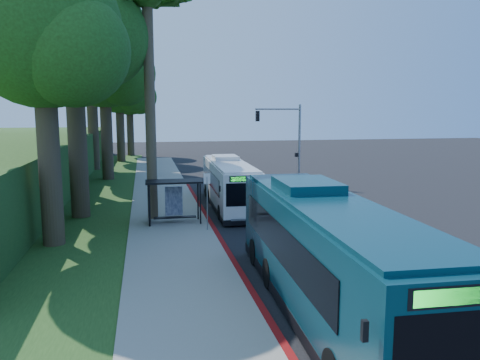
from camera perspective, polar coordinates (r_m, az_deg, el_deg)
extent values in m
plane|color=black|center=(31.19, 4.67, -3.53)|extent=(140.00, 140.00, 0.00)
cube|color=gray|center=(30.00, -8.87, -3.96)|extent=(4.50, 70.00, 0.12)
cube|color=maroon|center=(26.32, -3.41, -5.62)|extent=(0.25, 30.00, 0.13)
cube|color=#234719|center=(35.16, -18.60, -2.53)|extent=(8.00, 70.00, 0.06)
cube|color=black|center=(26.62, -8.03, -0.18)|extent=(3.20, 1.50, 0.10)
cube|color=black|center=(26.80, -11.07, -3.02)|extent=(0.06, 1.30, 2.20)
cube|color=navy|center=(27.52, -8.07, -2.54)|extent=(1.00, 0.12, 1.70)
cube|color=black|center=(26.91, -7.93, -4.53)|extent=(2.40, 0.40, 0.06)
cube|color=black|center=(27.39, -10.98, -2.77)|extent=(0.08, 0.08, 2.40)
cube|color=black|center=(27.55, -5.15, -2.58)|extent=(0.08, 0.08, 2.40)
cube|color=black|center=(26.21, -10.95, -3.27)|extent=(0.08, 0.08, 2.40)
cube|color=black|center=(26.38, -4.85, -3.07)|extent=(0.08, 0.08, 2.40)
cylinder|color=gray|center=(24.99, -4.02, -3.01)|extent=(0.06, 0.06, 3.00)
cube|color=white|center=(24.75, -4.06, 0.17)|extent=(0.35, 0.04, 0.55)
cylinder|color=gray|center=(41.61, 7.24, 4.30)|extent=(0.20, 0.20, 7.00)
cylinder|color=gray|center=(40.90, 4.64, 8.62)|extent=(4.00, 0.14, 0.14)
cube|color=black|center=(40.44, 2.15, 7.79)|extent=(0.30, 0.30, 0.90)
cube|color=black|center=(41.60, 6.89, 3.07)|extent=(0.25, 0.25, 0.35)
cylinder|color=#4C3F2D|center=(27.78, -10.90, 8.39)|extent=(0.60, 0.60, 13.00)
cylinder|color=#382B1E|center=(29.57, -19.27, 5.64)|extent=(1.10, 1.10, 10.50)
sphere|color=#203E11|center=(30.00, -19.90, 18.03)|extent=(8.00, 8.00, 8.00)
sphere|color=#203E11|center=(28.47, -16.81, 16.27)|extent=(5.60, 5.60, 5.60)
sphere|color=#203E11|center=(31.44, -22.06, 15.79)|extent=(5.20, 5.20, 5.20)
cylinder|color=#382B1E|center=(37.61, -19.24, 7.21)|extent=(1.18, 1.18, 11.90)
sphere|color=#203E11|center=(38.22, -19.80, 18.22)|extent=(10.00, 10.00, 10.00)
sphere|color=#203E11|center=(36.31, -16.77, 16.72)|extent=(7.00, 7.00, 7.00)
sphere|color=#203E11|center=(40.02, -21.94, 16.17)|extent=(6.50, 6.50, 6.50)
cylinder|color=#382B1E|center=(45.44, -15.98, 6.16)|extent=(1.06, 1.06, 9.80)
sphere|color=#203E11|center=(45.63, -16.29, 13.73)|extent=(8.40, 8.40, 8.40)
sphere|color=#203E11|center=(44.18, -14.14, 12.54)|extent=(5.88, 5.88, 5.88)
sphere|color=#203E11|center=(47.15, -17.93, 12.45)|extent=(5.46, 5.46, 5.46)
cylinder|color=#382B1E|center=(53.56, -17.52, 7.14)|extent=(1.14, 1.14, 11.20)
sphere|color=#203E11|center=(53.89, -17.85, 14.47)|extent=(9.60, 9.60, 9.60)
sphere|color=#203E11|center=(52.18, -15.81, 13.35)|extent=(6.72, 6.72, 6.72)
sphere|color=#203E11|center=(55.65, -19.39, 13.20)|extent=(6.24, 6.24, 6.24)
cylinder|color=#382B1E|center=(61.38, -14.39, 6.40)|extent=(1.02, 1.02, 9.10)
sphere|color=#203E11|center=(61.46, -14.58, 11.61)|extent=(8.00, 8.00, 8.00)
sphere|color=#203E11|center=(60.15, -13.05, 10.75)|extent=(5.60, 5.60, 5.60)
sphere|color=#203E11|center=(62.90, -15.79, 10.78)|extent=(5.20, 5.20, 5.20)
cylinder|color=#382B1E|center=(69.34, -13.24, 6.36)|extent=(0.98, 0.98, 8.40)
sphere|color=#203E11|center=(69.37, -13.39, 10.62)|extent=(7.00, 7.00, 7.00)
sphere|color=#203E11|center=(68.26, -12.19, 9.89)|extent=(4.90, 4.90, 4.90)
sphere|color=#203E11|center=(70.61, -14.34, 9.96)|extent=(4.55, 4.55, 4.55)
cylinder|color=#382B1E|center=(23.77, -22.27, 3.22)|extent=(1.02, 1.02, 9.10)
sphere|color=#203E11|center=(23.98, -23.05, 16.64)|extent=(7.20, 7.20, 7.20)
sphere|color=#203E11|center=(22.56, -19.74, 14.70)|extent=(5.04, 5.04, 5.04)
sphere|color=#203E11|center=(25.36, -25.25, 14.24)|extent=(4.68, 4.68, 4.68)
cube|color=silver|center=(31.31, -1.31, -0.39)|extent=(2.66, 11.18, 2.64)
cube|color=black|center=(31.55, -1.30, -2.85)|extent=(2.69, 11.24, 0.32)
cube|color=black|center=(31.73, -1.44, 0.19)|extent=(2.65, 8.74, 1.02)
cube|color=black|center=(25.91, 0.54, -1.78)|extent=(2.08, 0.17, 1.30)
cube|color=black|center=(36.68, -2.62, 1.38)|extent=(1.89, 0.16, 0.93)
cube|color=#19E533|center=(25.76, 0.55, 0.15)|extent=(1.54, 0.13, 0.26)
cube|color=silver|center=(31.13, -1.32, 2.10)|extent=(2.46, 10.62, 0.11)
cube|color=silver|center=(32.94, -1.81, 2.72)|extent=(1.72, 2.36, 0.32)
cylinder|color=black|center=(27.92, -2.37, -3.95)|extent=(0.30, 0.93, 0.93)
cylinder|color=black|center=(28.27, 1.94, -3.79)|extent=(0.30, 0.93, 0.93)
cylinder|color=black|center=(35.51, -4.05, -1.29)|extent=(0.30, 0.93, 0.93)
cylinder|color=black|center=(35.79, -0.64, -1.19)|extent=(0.30, 0.93, 0.93)
cube|color=#0B323D|center=(15.20, 10.57, -8.83)|extent=(3.34, 13.44, 3.17)
cube|color=black|center=(15.77, 10.41, -14.54)|extent=(3.37, 13.51, 0.39)
cube|color=black|center=(15.62, 9.90, -7.18)|extent=(3.29, 10.51, 1.22)
cube|color=black|center=(9.62, 24.88, -18.46)|extent=(2.50, 0.23, 1.56)
cube|color=black|center=(21.26, 4.52, -2.75)|extent=(2.27, 0.22, 1.11)
cube|color=#19E533|center=(9.19, 25.34, -12.57)|extent=(1.85, 0.18, 0.31)
cube|color=#0B323D|center=(14.80, 10.74, -2.76)|extent=(3.09, 12.76, 0.13)
cube|color=#0B323D|center=(16.84, 8.17, -0.69)|extent=(2.09, 2.85, 0.39)
cylinder|color=black|center=(19.96, 1.92, -8.74)|extent=(0.38, 1.12, 1.11)
cylinder|color=black|center=(20.60, 9.01, -8.30)|extent=(0.38, 1.12, 1.11)
imported|color=white|center=(34.58, 4.23, -1.19)|extent=(3.55, 5.33, 1.36)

